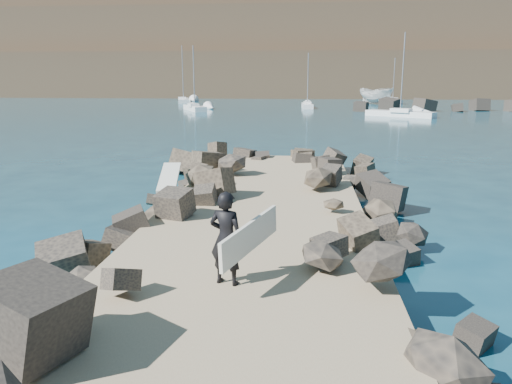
# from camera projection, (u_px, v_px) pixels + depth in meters

# --- Properties ---
(ground) EXTENTS (800.00, 800.00, 0.00)m
(ground) POSITION_uv_depth(u_px,v_px,m) (259.00, 235.00, 14.35)
(ground) COLOR #0F384C
(ground) RESTS_ON ground
(jetty) EXTENTS (6.00, 26.00, 0.60)m
(jetty) POSITION_uv_depth(u_px,v_px,m) (252.00, 248.00, 12.35)
(jetty) COLOR #8C7759
(jetty) RESTS_ON ground
(riprap_left) EXTENTS (2.60, 22.00, 1.00)m
(riprap_left) POSITION_uv_depth(u_px,v_px,m) (144.00, 231.00, 13.05)
(riprap_left) COLOR black
(riprap_left) RESTS_ON ground
(riprap_right) EXTENTS (2.60, 22.00, 1.00)m
(riprap_right) POSITION_uv_depth(u_px,v_px,m) (369.00, 238.00, 12.52)
(riprap_right) COLOR black
(riprap_right) RESTS_ON ground
(headland) EXTENTS (360.00, 140.00, 32.00)m
(headland) POSITION_uv_depth(u_px,v_px,m) (332.00, 41.00, 164.98)
(headland) COLOR #2D4919
(headland) RESTS_ON ground
(surfboard_resting) EXTENTS (0.96, 2.46, 0.08)m
(surfboard_resting) POSITION_uv_depth(u_px,v_px,m) (169.00, 180.00, 16.79)
(surfboard_resting) COLOR white
(surfboard_resting) RESTS_ON riprap_left
(boat_imported) EXTENTS (6.60, 7.34, 2.78)m
(boat_imported) POSITION_uv_depth(u_px,v_px,m) (377.00, 95.00, 83.43)
(boat_imported) COLOR silver
(boat_imported) RESTS_ON ground
(surfer_with_board) EXTENTS (1.25, 2.11, 1.80)m
(surfer_with_board) POSITION_uv_depth(u_px,v_px,m) (230.00, 238.00, 9.30)
(surfer_with_board) COLOR black
(surfer_with_board) RESTS_ON jetty
(sailboat_e) EXTENTS (3.82, 8.50, 9.89)m
(sailboat_e) POSITION_uv_depth(u_px,v_px,m) (183.00, 100.00, 88.35)
(sailboat_e) COLOR white
(sailboat_e) RESTS_ON ground
(sailboat_d) EXTENTS (2.33, 6.47, 7.72)m
(sailboat_d) POSITION_uv_depth(u_px,v_px,m) (393.00, 101.00, 85.84)
(sailboat_d) COLOR white
(sailboat_d) RESTS_ON ground
(sailboat_b) EXTENTS (1.71, 6.57, 7.92)m
(sailboat_b) POSITION_uv_depth(u_px,v_px,m) (307.00, 106.00, 72.48)
(sailboat_b) COLOR white
(sailboat_b) RESTS_ON ground
(sailboat_f) EXTENTS (1.39, 5.79, 7.09)m
(sailboat_f) POSITION_uv_depth(u_px,v_px,m) (446.00, 97.00, 102.26)
(sailboat_f) COLOR white
(sailboat_f) RESTS_ON ground
(sailboat_c) EXTENTS (7.51, 5.75, 9.38)m
(sailboat_c) POSITION_uv_depth(u_px,v_px,m) (400.00, 114.00, 56.67)
(sailboat_c) COLOR white
(sailboat_c) RESTS_ON ground
(sailboat_a) EXTENTS (4.50, 7.12, 8.60)m
(sailboat_a) POSITION_uv_depth(u_px,v_px,m) (195.00, 108.00, 66.99)
(sailboat_a) COLOR white
(sailboat_a) RESTS_ON ground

